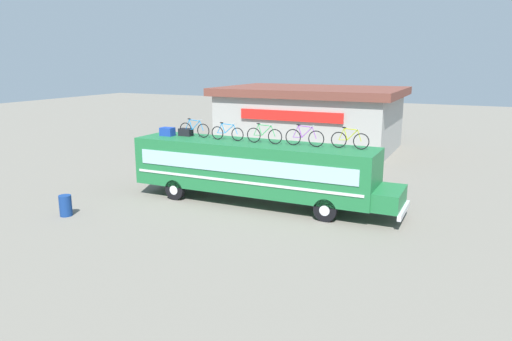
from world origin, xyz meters
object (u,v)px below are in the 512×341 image
Objects in this scene: rooftop_bicycle_5 at (350,140)px; luggage_bag_2 at (186,132)px; trash_bin at (66,206)px; rooftop_bicycle_1 at (194,129)px; bus at (256,168)px; rooftop_bicycle_2 at (227,133)px; rooftop_bicycle_4 at (304,137)px; luggage_bag_1 at (167,132)px; rooftop_bicycle_3 at (264,135)px.

luggage_bag_2 is at bearing 179.92° from rooftop_bicycle_5.
rooftop_bicycle_1 is at bearing 59.83° from trash_bin.
bus is at bearing -5.01° from luggage_bag_2.
rooftop_bicycle_1 is at bearing 174.38° from rooftop_bicycle_2.
trash_bin is at bearing -149.23° from rooftop_bicycle_4.
rooftop_bicycle_4 is 1.96× the size of trash_bin.
luggage_bag_1 is at bearing -179.89° from bus.
rooftop_bicycle_1 is (-3.53, 0.24, 1.59)m from bus.
rooftop_bicycle_1 is 5.91m from rooftop_bicycle_4.
bus reaches higher than trash_bin.
rooftop_bicycle_2 reaches higher than trash_bin.
rooftop_bicycle_3 is at bearing 0.32° from bus.
rooftop_bicycle_5 is at bearing 5.05° from rooftop_bicycle_3.
rooftop_bicycle_3 is 9.42m from trash_bin.
rooftop_bicycle_3 is at bearing 0.13° from luggage_bag_1.
bus is 5.19m from luggage_bag_1.
rooftop_bicycle_3 is 1.05× the size of rooftop_bicycle_5.
rooftop_bicycle_2 is 3.91m from rooftop_bicycle_4.
luggage_bag_1 reaches higher than luggage_bag_2.
bus is 8.72m from trash_bin.
rooftop_bicycle_4 is (1.94, 0.11, 0.02)m from rooftop_bicycle_3.
bus is 19.15× the size of luggage_bag_1.
rooftop_bicycle_4 reaches higher than bus.
rooftop_bicycle_2 is (2.59, -0.32, 0.17)m from luggage_bag_2.
luggage_bag_1 is 7.38m from rooftop_bicycle_4.
rooftop_bicycle_4 is (7.37, 0.12, 0.19)m from luggage_bag_1.
luggage_bag_2 is at bearing 174.99° from bus.
luggage_bag_2 is 2.62m from rooftop_bicycle_2.
luggage_bag_1 is 9.39m from rooftop_bicycle_5.
rooftop_bicycle_1 is 3.98m from rooftop_bicycle_3.
rooftop_bicycle_4 is (2.37, 0.11, 1.61)m from bus.
rooftop_bicycle_4 is at bearing -2.24° from luggage_bag_2.
trash_bin is (-6.77, -5.34, -1.29)m from bus.
luggage_bag_1 is at bearing -156.88° from luggage_bag_2.
luggage_bag_1 is 3.47m from rooftop_bicycle_2.
rooftop_bicycle_4 is 2.02m from rooftop_bicycle_5.
rooftop_bicycle_5 is (2.00, 0.24, -0.01)m from rooftop_bicycle_4.
rooftop_bicycle_1 is at bearing 9.67° from luggage_bag_1.
trash_bin is at bearing -114.90° from luggage_bag_2.
rooftop_bicycle_3 is (4.57, -0.36, 0.20)m from luggage_bag_2.
rooftop_bicycle_5 is (9.38, 0.36, 0.18)m from luggage_bag_1.
rooftop_bicycle_4 is at bearing 2.60° from bus.
rooftop_bicycle_1 is at bearing -179.21° from rooftop_bicycle_5.
rooftop_bicycle_3 reaches higher than bus.
luggage_bag_2 is 0.39× the size of rooftop_bicycle_5.
rooftop_bicycle_2 is 1.03× the size of rooftop_bicycle_5.
rooftop_bicycle_1 is at bearing 176.10° from bus.
bus is at bearing -3.90° from rooftop_bicycle_1.
luggage_bag_2 is at bearing 168.49° from rooftop_bicycle_1.
luggage_bag_1 is at bearing -179.10° from rooftop_bicycle_2.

